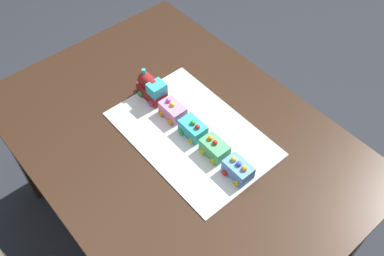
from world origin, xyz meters
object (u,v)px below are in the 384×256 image
dining_table (177,152)px  cake_locomotive (152,88)px  cake_car_hopper_mint_green (215,148)px  cake_car_flatbed_turquoise (193,129)px  cake_car_gondola_sky_blue (238,169)px  cake_car_tanker_bubblegum (173,110)px

dining_table → cake_locomotive: 0.27m
cake_car_hopper_mint_green → cake_car_flatbed_turquoise: bearing=180.0°
dining_table → cake_car_hopper_mint_green: cake_car_hopper_mint_green is taller
cake_car_flatbed_turquoise → cake_car_gondola_sky_blue: same height
dining_table → cake_car_gondola_sky_blue: size_ratio=14.00×
dining_table → cake_locomotive: (-0.21, 0.05, 0.16)m
cake_locomotive → cake_car_tanker_bubblegum: (0.13, 0.00, -0.02)m
dining_table → cake_car_flatbed_turquoise: (0.04, 0.05, 0.14)m
cake_car_flatbed_turquoise → cake_car_hopper_mint_green: size_ratio=1.00×
cake_car_tanker_bubblegum → cake_car_gondola_sky_blue: bearing=0.0°
cake_car_flatbed_turquoise → cake_car_gondola_sky_blue: size_ratio=1.00×
cake_locomotive → cake_car_tanker_bubblegum: 0.13m
dining_table → cake_car_gondola_sky_blue: 0.31m
cake_car_flatbed_turquoise → cake_car_hopper_mint_green: (0.12, 0.00, 0.00)m
cake_locomotive → cake_car_flatbed_turquoise: bearing=0.0°
dining_table → cake_car_hopper_mint_green: (0.15, 0.05, 0.14)m
dining_table → cake_car_gondola_sky_blue: bearing=10.6°
dining_table → cake_car_tanker_bubblegum: bearing=148.0°
cake_car_flatbed_turquoise → cake_locomotive: bearing=-180.0°
cake_car_hopper_mint_green → cake_locomotive: bearing=-180.0°
dining_table → cake_car_tanker_bubblegum: 0.17m
cake_car_tanker_bubblegum → cake_car_gondola_sky_blue: (0.35, 0.00, 0.00)m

